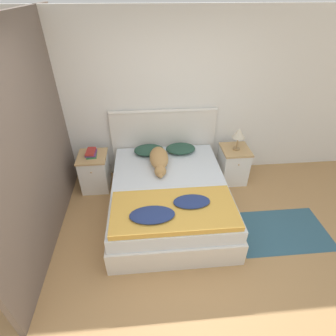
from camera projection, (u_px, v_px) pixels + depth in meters
ground_plane at (178, 276)px, 3.01m from camera, size 16.00×16.00×0.00m
wall_back at (163, 101)px, 4.01m from camera, size 9.00×0.06×2.55m
wall_side_left at (36, 140)px, 3.02m from camera, size 0.06×3.10×2.55m
bed at (169, 197)px, 3.71m from camera, size 1.61×1.97×0.54m
headboard at (164, 142)px, 4.34m from camera, size 1.69×0.06×1.17m
nightstand_left at (95, 172)px, 4.16m from camera, size 0.44×0.47×0.60m
nightstand_right at (233, 164)px, 4.33m from camera, size 0.44×0.47×0.60m
pillow_left at (149, 150)px, 4.13m from camera, size 0.47×0.33×0.12m
pillow_right at (181, 149)px, 4.17m from camera, size 0.47×0.33×0.12m
quilt at (173, 210)px, 3.06m from camera, size 1.47×0.72×0.12m
dog at (159, 159)px, 3.84m from camera, size 0.28×0.79×0.21m
book_stack at (91, 153)px, 3.98m from camera, size 0.17×0.24×0.08m
table_lamp at (239, 134)px, 3.99m from camera, size 0.20×0.20×0.36m
rug at (281, 231)px, 3.56m from camera, size 1.23×0.78×0.00m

